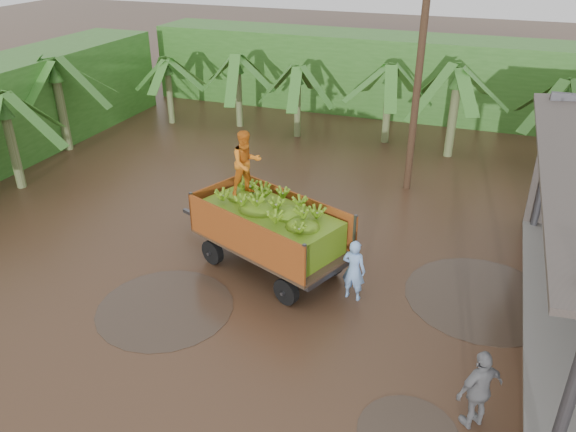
# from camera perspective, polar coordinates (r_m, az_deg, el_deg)

# --- Properties ---
(ground) EXTENTS (100.00, 100.00, 0.00)m
(ground) POSITION_cam_1_polar(r_m,az_deg,el_deg) (14.04, 2.03, -7.95)
(ground) COLOR black
(ground) RESTS_ON ground
(hedge_north) EXTENTS (22.00, 3.00, 3.60)m
(hedge_north) POSITION_cam_1_polar(r_m,az_deg,el_deg) (28.18, 8.78, 14.16)
(hedge_north) COLOR #2D661E
(hedge_north) RESTS_ON ground
(banana_trailer) EXTENTS (5.63, 3.36, 3.60)m
(banana_trailer) POSITION_cam_1_polar(r_m,az_deg,el_deg) (14.40, -1.91, -1.03)
(banana_trailer) COLOR #CA5D1C
(banana_trailer) RESTS_ON ground
(man_blue) EXTENTS (0.63, 0.45, 1.60)m
(man_blue) POSITION_cam_1_polar(r_m,az_deg,el_deg) (13.57, 6.70, -5.47)
(man_blue) COLOR #7FAAE7
(man_blue) RESTS_ON ground
(man_grey) EXTENTS (0.99, 0.97, 1.66)m
(man_grey) POSITION_cam_1_polar(r_m,az_deg,el_deg) (10.92, 18.88, -16.33)
(man_grey) COLOR gray
(man_grey) RESTS_ON ground
(utility_pole) EXTENTS (1.20, 0.24, 7.21)m
(utility_pole) POSITION_cam_1_polar(r_m,az_deg,el_deg) (18.80, 13.04, 13.01)
(utility_pole) COLOR #47301E
(utility_pole) RESTS_ON ground
(banana_plants) EXTENTS (24.14, 19.92, 4.09)m
(banana_plants) POSITION_cam_1_polar(r_m,az_deg,el_deg) (20.17, -4.87, 9.03)
(banana_plants) COLOR #2D661E
(banana_plants) RESTS_ON ground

